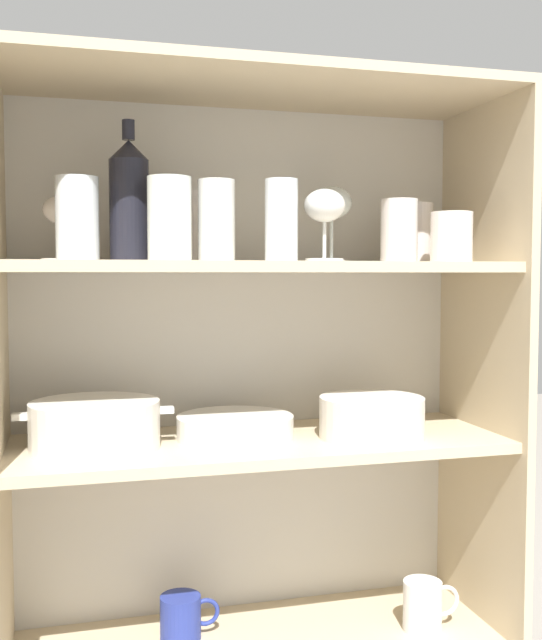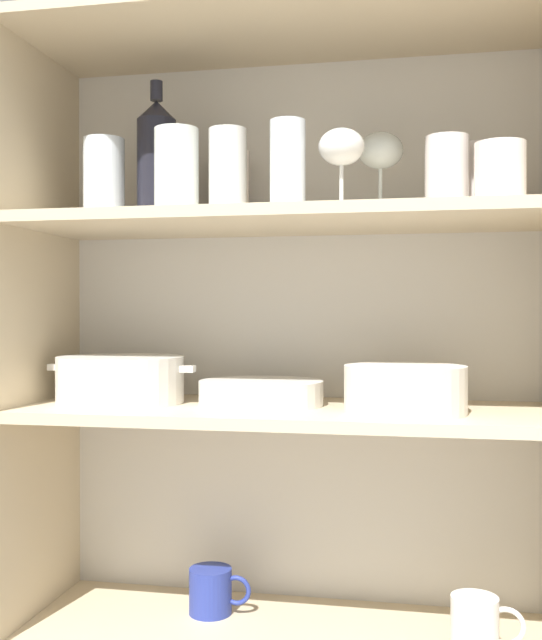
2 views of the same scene
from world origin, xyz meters
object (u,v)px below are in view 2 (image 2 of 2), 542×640
(mixing_bowl_large, at_px, (405,387))
(coffee_mug_primary, at_px, (212,591))
(casserole_dish, at_px, (121,380))
(wine_bottle, at_px, (157,159))
(plate_stack_white, at_px, (261,393))

(mixing_bowl_large, height_order, coffee_mug_primary, mixing_bowl_large)
(mixing_bowl_large, distance_m, casserole_dish, 0.53)
(wine_bottle, distance_m, plate_stack_white, 0.48)
(plate_stack_white, relative_size, casserole_dish, 0.79)
(mixing_bowl_large, bearing_deg, casserole_dish, 174.98)
(plate_stack_white, bearing_deg, mixing_bowl_large, -13.07)
(mixing_bowl_large, xyz_separation_m, coffee_mug_primary, (-0.36, 0.09, -0.40))
(wine_bottle, relative_size, coffee_mug_primary, 2.16)
(casserole_dish, bearing_deg, coffee_mug_primary, 16.05)
(casserole_dish, relative_size, coffee_mug_primary, 2.42)
(casserole_dish, bearing_deg, mixing_bowl_large, -5.02)
(wine_bottle, height_order, coffee_mug_primary, wine_bottle)
(plate_stack_white, bearing_deg, casserole_dish, -176.97)
(wine_bottle, bearing_deg, mixing_bowl_large, -7.19)
(wine_bottle, xyz_separation_m, mixing_bowl_large, (0.46, -0.06, -0.41))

